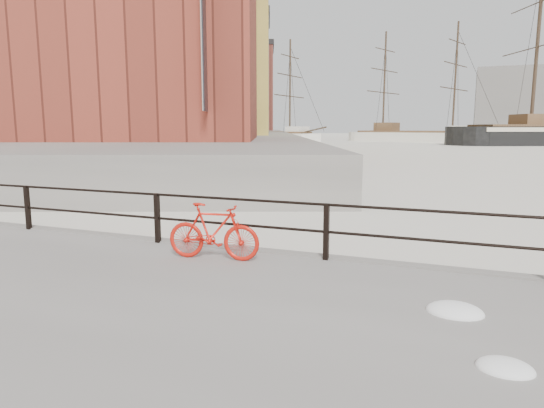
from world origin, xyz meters
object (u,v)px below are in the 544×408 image
Objects in this scene: bicycle at (213,231)px; schooner_left at (263,142)px; workboat_far at (132,149)px; workboat_near at (156,158)px; schooner_mid at (415,142)px.

schooner_left is (-30.51, 75.13, -0.85)m from bicycle.
schooner_left is 2.07× the size of workboat_far.
schooner_left is 34.30m from workboat_far.
workboat_far is (-33.26, 40.93, -0.85)m from bicycle.
workboat_near is (9.28, -46.62, 0.00)m from schooner_left.
bicycle is 81.09m from schooner_left.
schooner_left is (-26.00, -9.88, 0.00)m from schooner_mid.
workboat_near is (-21.23, 28.51, -0.85)m from bicycle.
schooner_left is at bearing 104.13° from bicycle.
bicycle is at bearing -67.70° from schooner_mid.
schooner_mid is at bearing 28.67° from schooner_left.
workboat_near is at bearing -56.23° from workboat_far.
schooner_mid is at bearing 85.06° from bicycle.
bicycle is 0.07× the size of schooner_left.
schooner_mid reaches higher than workboat_near.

